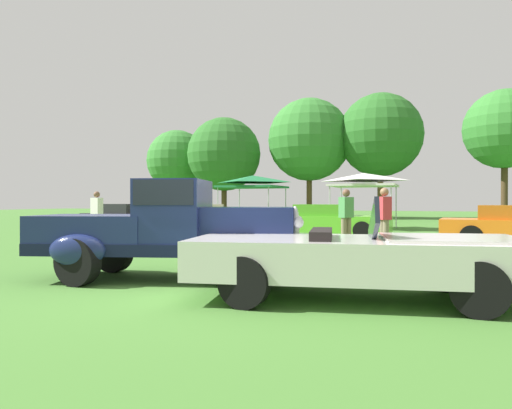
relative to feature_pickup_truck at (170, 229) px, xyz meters
name	(u,v)px	position (x,y,z in m)	size (l,w,h in m)	color
ground_plane	(178,286)	(0.46, -0.51, -0.87)	(120.00, 120.00, 0.00)	#42752D
feature_pickup_truck	(170,229)	(0.00, 0.00, 0.00)	(4.67, 2.75, 1.70)	black
neighbor_convertible	(363,257)	(3.31, -0.44, -0.29)	(4.77, 2.57, 1.40)	silver
show_car_charcoal	(125,218)	(-8.66, 10.10, -0.27)	(4.28, 2.23, 1.22)	#28282D
show_car_cream	(200,221)	(-4.15, 8.74, -0.27)	(4.06, 2.32, 1.22)	beige
show_car_lime	(327,221)	(0.44, 10.19, -0.27)	(4.55, 1.76, 1.22)	#60C62D
spectator_near_truck	(97,213)	(-6.98, 6.31, 0.05)	(0.44, 0.32, 1.69)	#9E998E
spectator_between_cars	(384,218)	(2.98, 5.60, 0.05)	(0.40, 0.47, 1.69)	#7F7056
spectator_by_row	(346,216)	(1.80, 6.64, 0.05)	(0.41, 0.47, 1.69)	#7F7056
canopy_tent_left_field	(253,181)	(-4.84, 15.86, 1.56)	(3.09, 3.09, 2.71)	#B7B7BC
canopy_tent_center_field	(364,179)	(0.98, 15.89, 1.56)	(3.08, 3.08, 2.71)	#B7B7BC
treeline_far_left	(177,161)	(-17.32, 28.81, 4.11)	(5.40, 5.40, 7.69)	#47331E
treeline_mid_left	(224,154)	(-11.93, 27.20, 4.30)	(5.99, 5.99, 8.17)	#47331E
treeline_center	(309,140)	(-5.27, 29.12, 5.41)	(6.63, 6.63, 9.60)	brown
treeline_mid_right	(380,135)	(0.22, 29.73, 5.58)	(6.43, 6.43, 9.67)	brown
treeline_far_right	(505,129)	(8.68, 29.37, 5.50)	(5.51, 5.51, 9.14)	#47331E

